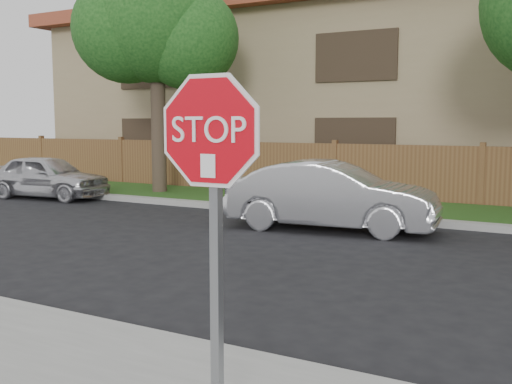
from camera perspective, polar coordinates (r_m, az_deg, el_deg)
The scene contains 9 objects.
ground at distance 5.68m, azimuth 2.29°, elevation -16.20°, with size 90.00×90.00×0.00m, color black.
far_curb at distance 13.21m, azimuth 18.47°, elevation -2.97°, with size 70.00×0.30×0.15m, color gray.
grass_strip at distance 14.82m, azimuth 19.66°, elevation -2.06°, with size 70.00×3.00×0.12m, color #1E4714.
fence at distance 16.30m, azimuth 20.69°, elevation 1.28°, with size 70.00×0.12×1.60m, color brown.
apartment_building at distance 21.84m, azimuth 23.19°, elevation 9.60°, with size 35.20×9.20×7.20m.
tree_left at distance 18.45m, azimuth -9.68°, elevation 15.98°, with size 4.80×3.90×7.78m.
stop_sign at distance 3.84m, azimuth -4.22°, elevation 1.04°, with size 1.01×0.13×2.55m.
sedan_far_left at distance 18.43m, azimuth -19.27°, elevation 1.40°, with size 1.50×3.73×1.27m, color silver.
sedan_left at distance 12.34m, azimuth 7.15°, elevation -0.36°, with size 1.50×4.29×1.41m, color silver.
Camera 1 is at (2.35, -4.67, 2.20)m, focal length 42.00 mm.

